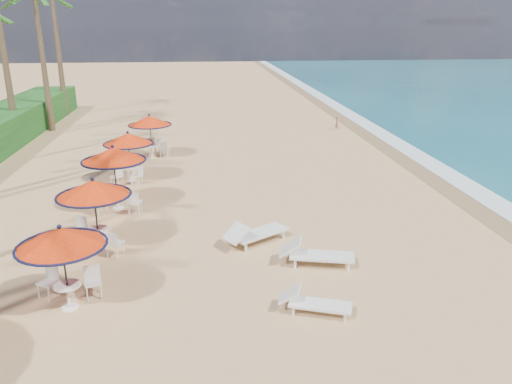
{
  "coord_description": "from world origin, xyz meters",
  "views": [
    {
      "loc": [
        -1.98,
        -11.15,
        6.69
      ],
      "look_at": [
        -0.2,
        4.82,
        1.2
      ],
      "focal_mm": 35.0,
      "sensor_mm": 36.0,
      "label": 1
    }
  ],
  "objects_px": {
    "station_1": "(92,198)",
    "station_2": "(114,161)",
    "station_0": "(62,244)",
    "station_3": "(128,145)",
    "lounger_near": "(313,302)",
    "lounger_mid": "(314,254)",
    "station_4": "(151,126)",
    "lounger_far": "(254,233)"
  },
  "relations": [
    {
      "from": "station_1",
      "to": "station_2",
      "type": "height_order",
      "value": "station_2"
    },
    {
      "from": "station_0",
      "to": "station_3",
      "type": "xyz_separation_m",
      "value": [
        0.22,
        10.26,
        -0.04
      ]
    },
    {
      "from": "lounger_near",
      "to": "lounger_mid",
      "type": "xyz_separation_m",
      "value": [
        0.59,
        2.47,
        0.07
      ]
    },
    {
      "from": "station_2",
      "to": "lounger_near",
      "type": "distance_m",
      "value": 9.8
    },
    {
      "from": "lounger_near",
      "to": "lounger_mid",
      "type": "relative_size",
      "value": 0.82
    },
    {
      "from": "station_0",
      "to": "station_4",
      "type": "height_order",
      "value": "station_4"
    },
    {
      "from": "station_0",
      "to": "lounger_far",
      "type": "relative_size",
      "value": 1.0
    },
    {
      "from": "station_0",
      "to": "station_4",
      "type": "xyz_separation_m",
      "value": [
        0.85,
        14.31,
        -0.02
      ]
    },
    {
      "from": "station_4",
      "to": "lounger_mid",
      "type": "relative_size",
      "value": 1.03
    },
    {
      "from": "station_2",
      "to": "lounger_near",
      "type": "relative_size",
      "value": 1.35
    },
    {
      "from": "lounger_mid",
      "to": "lounger_far",
      "type": "xyz_separation_m",
      "value": [
        -1.56,
        1.65,
        0.01
      ]
    },
    {
      "from": "station_0",
      "to": "lounger_mid",
      "type": "relative_size",
      "value": 0.99
    },
    {
      "from": "station_4",
      "to": "station_0",
      "type": "bearing_deg",
      "value": -93.42
    },
    {
      "from": "lounger_far",
      "to": "lounger_near",
      "type": "bearing_deg",
      "value": -109.02
    },
    {
      "from": "station_0",
      "to": "lounger_far",
      "type": "height_order",
      "value": "station_0"
    },
    {
      "from": "station_0",
      "to": "lounger_far",
      "type": "bearing_deg",
      "value": 32.83
    },
    {
      "from": "station_3",
      "to": "station_2",
      "type": "bearing_deg",
      "value": -91.09
    },
    {
      "from": "station_4",
      "to": "station_3",
      "type": "bearing_deg",
      "value": -98.91
    },
    {
      "from": "station_4",
      "to": "lounger_near",
      "type": "relative_size",
      "value": 1.26
    },
    {
      "from": "station_0",
      "to": "station_1",
      "type": "bearing_deg",
      "value": 88.83
    },
    {
      "from": "station_1",
      "to": "station_4",
      "type": "relative_size",
      "value": 1.01
    },
    {
      "from": "lounger_far",
      "to": "station_1",
      "type": "bearing_deg",
      "value": 146.27
    },
    {
      "from": "station_4",
      "to": "lounger_far",
      "type": "height_order",
      "value": "station_4"
    },
    {
      "from": "station_0",
      "to": "lounger_near",
      "type": "xyz_separation_m",
      "value": [
        5.91,
        -0.93,
        -1.41
      ]
    },
    {
      "from": "station_0",
      "to": "lounger_mid",
      "type": "height_order",
      "value": "station_0"
    },
    {
      "from": "station_1",
      "to": "lounger_far",
      "type": "xyz_separation_m",
      "value": [
        4.86,
        -0.11,
        -1.34
      ]
    },
    {
      "from": "station_0",
      "to": "station_2",
      "type": "height_order",
      "value": "station_2"
    },
    {
      "from": "lounger_near",
      "to": "lounger_mid",
      "type": "distance_m",
      "value": 2.54
    },
    {
      "from": "station_2",
      "to": "lounger_mid",
      "type": "height_order",
      "value": "station_2"
    },
    {
      "from": "station_1",
      "to": "lounger_far",
      "type": "bearing_deg",
      "value": -1.33
    },
    {
      "from": "lounger_mid",
      "to": "station_0",
      "type": "bearing_deg",
      "value": -152.86
    },
    {
      "from": "station_2",
      "to": "lounger_mid",
      "type": "bearing_deg",
      "value": -39.94
    },
    {
      "from": "station_2",
      "to": "station_0",
      "type": "bearing_deg",
      "value": -91.29
    },
    {
      "from": "station_2",
      "to": "lounger_near",
      "type": "height_order",
      "value": "station_2"
    },
    {
      "from": "station_3",
      "to": "lounger_far",
      "type": "xyz_separation_m",
      "value": [
        4.71,
        -7.08,
        -1.29
      ]
    },
    {
      "from": "lounger_near",
      "to": "lounger_far",
      "type": "height_order",
      "value": "lounger_far"
    },
    {
      "from": "lounger_far",
      "to": "station_4",
      "type": "bearing_deg",
      "value": 77.71
    },
    {
      "from": "station_2",
      "to": "station_3",
      "type": "distance_m",
      "value": 3.43
    },
    {
      "from": "station_1",
      "to": "station_3",
      "type": "bearing_deg",
      "value": 88.75
    },
    {
      "from": "station_2",
      "to": "station_3",
      "type": "xyz_separation_m",
      "value": [
        0.07,
        3.42,
        -0.23
      ]
    },
    {
      "from": "station_3",
      "to": "lounger_far",
      "type": "bearing_deg",
      "value": -56.37
    },
    {
      "from": "lounger_far",
      "to": "station_0",
      "type": "bearing_deg",
      "value": -179.56
    }
  ]
}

